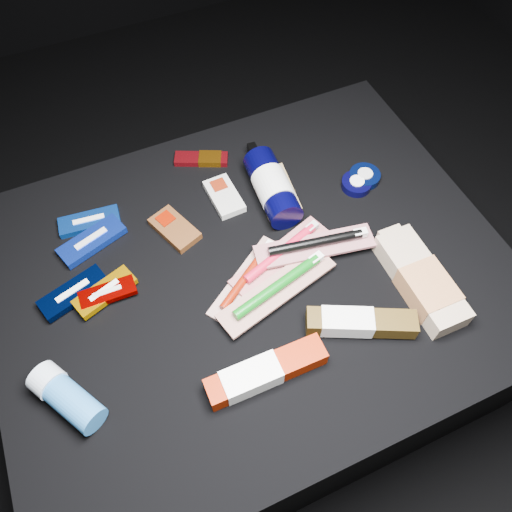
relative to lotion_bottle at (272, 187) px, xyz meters
name	(u,v)px	position (x,y,z in m)	size (l,w,h in m)	color
ground	(252,347)	(-0.11, -0.14, -0.43)	(3.00, 3.00, 0.00)	black
cloth_table	(252,314)	(-0.11, -0.14, -0.23)	(0.98, 0.78, 0.40)	black
luna_bar_0	(90,221)	(-0.37, 0.09, -0.03)	(0.13, 0.06, 0.02)	#0F42AE
luna_bar_1	(92,241)	(-0.37, 0.04, -0.02)	(0.14, 0.09, 0.02)	#1233BD
luna_bar_2	(74,293)	(-0.43, -0.06, -0.02)	(0.14, 0.08, 0.02)	black
luna_bar_3	(105,292)	(-0.38, -0.09, -0.02)	(0.12, 0.08, 0.02)	#E29500
luna_bar_4	(108,293)	(-0.38, -0.09, -0.02)	(0.10, 0.04, 0.01)	#7D0100
clif_bar_0	(173,228)	(-0.22, 0.00, -0.03)	(0.09, 0.12, 0.02)	#4B2810
clif_bar_1	(223,195)	(-0.09, 0.04, -0.03)	(0.06, 0.10, 0.02)	#B9B9B2
clif_bar_2	(275,190)	(0.01, 0.01, -0.02)	(0.09, 0.14, 0.02)	olive
power_bar	(204,159)	(-0.09, 0.16, -0.03)	(0.12, 0.08, 0.01)	maroon
lotion_bottle	(272,187)	(0.00, 0.00, 0.00)	(0.08, 0.22, 0.07)	black
cream_tin_upper	(364,176)	(0.20, -0.03, -0.03)	(0.07, 0.07, 0.02)	black
cream_tin_lower	(356,184)	(0.18, -0.05, -0.03)	(0.06, 0.06, 0.02)	black
bodywash_bottle	(422,281)	(0.16, -0.31, -0.01)	(0.08, 0.23, 0.05)	tan
deodorant_stick	(66,397)	(-0.49, -0.26, -0.01)	(0.11, 0.14, 0.05)	#2868A8
toothbrush_pack_0	(247,277)	(-0.13, -0.16, -0.03)	(0.19, 0.15, 0.02)	beige
toothbrush_pack_1	(281,254)	(-0.05, -0.14, -0.02)	(0.23, 0.12, 0.03)	#A79F9C
toothbrush_pack_2	(279,287)	(-0.09, -0.21, -0.01)	(0.25, 0.12, 0.03)	#B2ADA6
toothbrush_pack_3	(317,244)	(0.02, -0.16, 0.00)	(0.24, 0.10, 0.03)	#A5A09A
toothpaste_carton_red	(261,374)	(-0.18, -0.35, -0.02)	(0.21, 0.05, 0.04)	#8F1900
toothpaste_carton_green	(356,322)	(0.01, -0.33, -0.01)	(0.19, 0.12, 0.04)	#39280C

